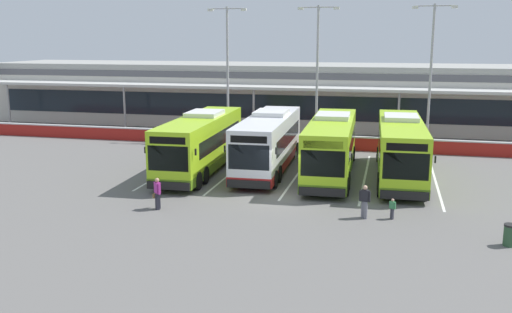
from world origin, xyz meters
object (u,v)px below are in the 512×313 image
at_px(pedestrian_child, 392,208).
at_px(litter_bin, 510,235).
at_px(coach_bus_leftmost, 201,144).
at_px(pedestrian_in_dark_coat, 365,200).
at_px(lamp_post_west, 228,65).
at_px(coach_bus_centre, 331,147).
at_px(pedestrian_with_handbag, 157,193).
at_px(lamp_post_east, 431,68).
at_px(lamp_post_centre, 317,66).
at_px(coach_bus_left_centre, 268,143).
at_px(coach_bus_right_centre, 400,149).

relative_size(pedestrian_child, litter_bin, 1.08).
height_order(coach_bus_leftmost, pedestrian_in_dark_coat, coach_bus_leftmost).
distance_m(lamp_post_west, litter_bin, 28.76).
relative_size(coach_bus_centre, pedestrian_with_handbag, 7.55).
height_order(pedestrian_in_dark_coat, lamp_post_east, lamp_post_east).
bearing_deg(lamp_post_west, coach_bus_leftmost, -82.58).
relative_size(pedestrian_with_handbag, litter_bin, 1.74).
height_order(pedestrian_in_dark_coat, lamp_post_centre, lamp_post_centre).
relative_size(coach_bus_leftmost, litter_bin, 13.15).
xyz_separation_m(coach_bus_leftmost, lamp_post_west, (-1.48, 11.34, 4.50)).
bearing_deg(coach_bus_left_centre, coach_bus_leftmost, -162.28).
distance_m(pedestrian_in_dark_coat, lamp_post_centre, 20.03).
bearing_deg(lamp_post_west, pedestrian_child, -54.12).
bearing_deg(lamp_post_east, coach_bus_left_centre, -136.78).
bearing_deg(coach_bus_leftmost, pedestrian_child, -31.68).
bearing_deg(litter_bin, pedestrian_child, 152.09).
bearing_deg(lamp_post_centre, coach_bus_centre, -77.39).
bearing_deg(lamp_post_east, lamp_post_west, 179.47).
distance_m(pedestrian_child, litter_bin, 5.38).
relative_size(pedestrian_child, lamp_post_east, 0.09).
relative_size(coach_bus_leftmost, lamp_post_east, 1.11).
xyz_separation_m(coach_bus_right_centre, pedestrian_child, (-0.39, -8.51, -1.24)).
distance_m(coach_bus_leftmost, pedestrian_with_handbag, 8.68).
bearing_deg(coach_bus_leftmost, pedestrian_with_handbag, -85.73).
xyz_separation_m(coach_bus_centre, pedestrian_child, (3.81, -8.18, -1.24)).
distance_m(coach_bus_left_centre, coach_bus_centre, 4.19).
height_order(coach_bus_leftmost, pedestrian_with_handbag, coach_bus_leftmost).
distance_m(coach_bus_left_centre, litter_bin, 17.09).
bearing_deg(litter_bin, pedestrian_in_dark_coat, 158.73).
xyz_separation_m(pedestrian_with_handbag, lamp_post_centre, (5.38, 19.62, 5.43)).
distance_m(coach_bus_left_centre, coach_bus_right_centre, 8.35).
distance_m(pedestrian_child, lamp_post_centre, 20.32).
xyz_separation_m(pedestrian_child, lamp_post_west, (-13.62, 18.83, 5.75)).
distance_m(lamp_post_centre, litter_bin, 24.37).
bearing_deg(pedestrian_with_handbag, pedestrian_in_dark_coat, 5.35).
distance_m(pedestrian_with_handbag, lamp_post_west, 20.78).
bearing_deg(pedestrian_with_handbag, coach_bus_centre, 50.41).
relative_size(pedestrian_with_handbag, pedestrian_child, 1.61).
height_order(pedestrian_with_handbag, lamp_post_centre, lamp_post_centre).
distance_m(coach_bus_centre, pedestrian_child, 9.11).
bearing_deg(lamp_post_centre, pedestrian_with_handbag, -105.33).
bearing_deg(lamp_post_east, coach_bus_centre, -121.11).
height_order(coach_bus_leftmost, coach_bus_right_centre, same).
bearing_deg(lamp_post_centre, lamp_post_east, 1.16).
relative_size(lamp_post_west, lamp_post_centre, 1.00).
relative_size(coach_bus_centre, pedestrian_child, 12.17).
bearing_deg(lamp_post_east, pedestrian_in_dark_coat, -101.48).
height_order(coach_bus_left_centre, litter_bin, coach_bus_left_centre).
bearing_deg(lamp_post_west, coach_bus_left_centre, -60.47).
bearing_deg(lamp_post_west, lamp_post_east, -0.53).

